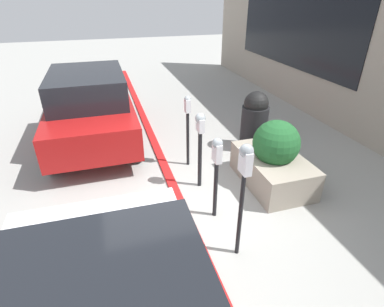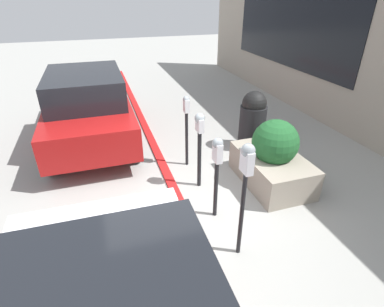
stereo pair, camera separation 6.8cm
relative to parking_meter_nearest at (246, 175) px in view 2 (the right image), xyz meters
name	(u,v)px [view 2 (the right image)]	position (x,y,z in m)	size (l,w,h in m)	color
ground_plane	(185,203)	(1.20, 0.37, -1.21)	(40.00, 40.00, 0.00)	#999993
curb_strip	(181,203)	(1.20, 0.45, -1.19)	(19.00, 0.16, 0.04)	red
parking_meter_nearest	(246,175)	(0.00, 0.00, 0.00)	(0.19, 0.16, 1.61)	black
parking_meter_second	(217,161)	(0.80, 0.02, -0.26)	(0.18, 0.15, 1.32)	black
parking_meter_middle	(200,135)	(1.63, -0.01, -0.23)	(0.20, 0.17, 1.36)	black
parking_meter_fourth	(187,119)	(2.40, -0.02, -0.25)	(0.14, 0.12, 1.41)	black
planter_box	(273,159)	(1.34, -1.27, -0.74)	(1.52, 0.95, 1.19)	gray
parked_car_middle	(88,106)	(4.16, 1.72, -0.39)	(4.12, 1.78, 1.58)	maroon
trash_bin	(253,120)	(2.69, -1.57, -0.58)	(0.56, 0.56, 1.27)	black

